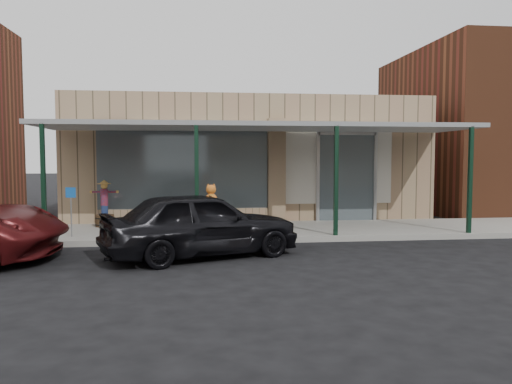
{
  "coord_description": "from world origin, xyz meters",
  "views": [
    {
      "loc": [
        -1.79,
        -10.46,
        2.19
      ],
      "look_at": [
        -0.24,
        2.6,
        1.27
      ],
      "focal_mm": 35.0,
      "sensor_mm": 36.0,
      "label": 1
    }
  ],
  "objects": [
    {
      "name": "awning",
      "position": [
        0.0,
        3.56,
        3.01
      ],
      "size": [
        12.0,
        3.0,
        3.04
      ],
      "color": "slate",
      "rests_on": "ground"
    },
    {
      "name": "barrel_scarecrow",
      "position": [
        -4.5,
        4.54,
        0.62
      ],
      "size": [
        0.84,
        0.62,
        1.38
      ],
      "rotation": [
        0.0,
        0.0,
        -0.17
      ],
      "color": "#45301B",
      "rests_on": "sidewalk"
    },
    {
      "name": "block_buildings_near",
      "position": [
        2.01,
        9.2,
        3.77
      ],
      "size": [
        61.0,
        8.0,
        8.0
      ],
      "color": "brown",
      "rests_on": "ground"
    },
    {
      "name": "storefront",
      "position": [
        -0.0,
        8.16,
        2.09
      ],
      "size": [
        12.0,
        6.25,
        4.2
      ],
      "color": "#907858",
      "rests_on": "ground"
    },
    {
      "name": "ground",
      "position": [
        0.0,
        0.0,
        0.0
      ],
      "size": [
        120.0,
        120.0,
        0.0
      ],
      "primitive_type": "plane",
      "color": "black",
      "rests_on": "ground"
    },
    {
      "name": "handicap_sign",
      "position": [
        -5.0,
        2.69,
        0.97
      ],
      "size": [
        0.26,
        0.06,
        1.27
      ],
      "rotation": [
        0.0,
        0.0,
        -0.17
      ],
      "color": "gray",
      "rests_on": "sidewalk"
    },
    {
      "name": "sidewalk",
      "position": [
        0.0,
        3.6,
        0.07
      ],
      "size": [
        40.0,
        3.2,
        0.15
      ],
      "primitive_type": "cube",
      "color": "gray",
      "rests_on": "ground"
    },
    {
      "name": "parked_sedan",
      "position": [
        -1.71,
        0.44,
        0.73
      ],
      "size": [
        4.63,
        3.12,
        1.57
      ],
      "rotation": [
        0.0,
        0.0,
        1.93
      ],
      "color": "black",
      "rests_on": "ground"
    },
    {
      "name": "barrel_pumpkin",
      "position": [
        -1.12,
        2.82,
        0.42
      ],
      "size": [
        0.75,
        0.75,
        0.76
      ],
      "rotation": [
        0.0,
        0.0,
        0.18
      ],
      "color": "#45301B",
      "rests_on": "sidewalk"
    }
  ]
}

